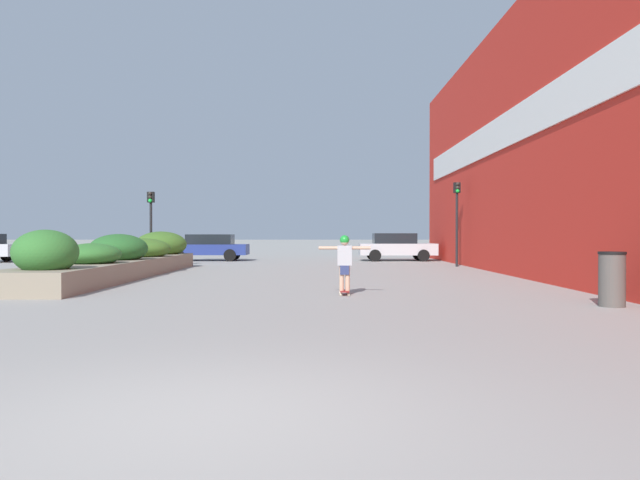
# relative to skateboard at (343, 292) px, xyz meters

# --- Properties ---
(ground_plane) EXTENTS (300.00, 300.00, 0.00)m
(ground_plane) POSITION_rel_skateboard_xyz_m (-1.48, -9.62, -0.07)
(ground_plane) COLOR gray
(building_wall_right) EXTENTS (0.67, 34.58, 9.06)m
(building_wall_right) POSITION_rel_skateboard_xyz_m (6.15, 4.85, 4.46)
(building_wall_right) COLOR red
(building_wall_right) RESTS_ON ground_plane
(planter_box) EXTENTS (2.13, 13.92, 1.52)m
(planter_box) POSITION_rel_skateboard_xyz_m (-7.14, 6.42, 0.54)
(planter_box) COLOR gray
(planter_box) RESTS_ON ground_plane
(skateboard) EXTENTS (0.24, 0.64, 0.10)m
(skateboard) POSITION_rel_skateboard_xyz_m (0.00, 0.00, 0.00)
(skateboard) COLOR maroon
(skateboard) RESTS_ON ground_plane
(skateboarder) EXTENTS (1.20, 0.22, 1.29)m
(skateboarder) POSITION_rel_skateboard_xyz_m (0.00, 0.00, 0.81)
(skateboarder) COLOR tan
(skateboarder) RESTS_ON skateboard
(trash_bin) EXTENTS (0.52, 0.52, 1.07)m
(trash_bin) POSITION_rel_skateboard_xyz_m (5.11, -2.32, 0.47)
(trash_bin) COLOR #514C47
(trash_bin) RESTS_ON ground_plane
(car_leftmost) EXTENTS (4.02, 1.87, 1.45)m
(car_leftmost) POSITION_rel_skateboard_xyz_m (3.47, 18.42, 0.69)
(car_leftmost) COLOR #BCBCC1
(car_leftmost) RESTS_ON ground_plane
(car_center_right) EXTENTS (4.30, 1.91, 1.39)m
(car_center_right) POSITION_rel_skateboard_xyz_m (-6.50, 18.55, 0.67)
(car_center_right) COLOR navy
(car_center_right) RESTS_ON ground_plane
(car_rightmost) EXTENTS (4.42, 1.89, 1.44)m
(car_rightmost) POSITION_rel_skateboard_xyz_m (15.01, 16.20, 0.69)
(car_rightmost) COLOR black
(car_rightmost) RESTS_ON ground_plane
(traffic_light_left) EXTENTS (0.28, 0.30, 3.19)m
(traffic_light_left) POSITION_rel_skateboard_xyz_m (-7.71, 11.83, 2.13)
(traffic_light_left) COLOR black
(traffic_light_left) RESTS_ON ground_plane
(traffic_light_right) EXTENTS (0.28, 0.30, 3.64)m
(traffic_light_right) POSITION_rel_skateboard_xyz_m (5.36, 12.52, 2.40)
(traffic_light_right) COLOR black
(traffic_light_right) RESTS_ON ground_plane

